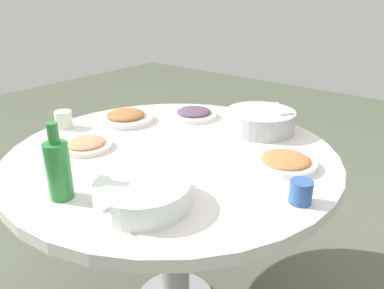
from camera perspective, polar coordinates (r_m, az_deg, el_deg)
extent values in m
cylinder|color=#99999E|center=(1.58, -2.70, -13.50)|extent=(0.12, 0.12, 0.67)
cylinder|color=silver|center=(1.40, -2.97, -1.70)|extent=(1.20, 1.20, 0.04)
cylinder|color=#B2B5BA|center=(1.60, 10.19, 3.54)|extent=(0.28, 0.28, 0.09)
ellipsoid|color=white|center=(1.60, 10.20, 3.69)|extent=(0.23, 0.23, 0.09)
cube|color=white|center=(1.62, 12.88, 5.27)|extent=(0.15, 0.14, 0.01)
cylinder|color=white|center=(1.06, -7.52, -7.34)|extent=(0.27, 0.27, 0.07)
cylinder|color=#34180F|center=(1.06, -7.50, -7.63)|extent=(0.23, 0.23, 0.05)
cylinder|color=silver|center=(1.05, -7.58, -6.21)|extent=(0.05, 0.29, 0.01)
cylinder|color=white|center=(1.72, -9.90, 3.83)|extent=(0.24, 0.24, 0.02)
ellipsoid|color=#A46436|center=(1.71, -9.95, 4.44)|extent=(0.17, 0.17, 0.04)
cylinder|color=white|center=(1.31, 13.84, -2.76)|extent=(0.21, 0.21, 0.02)
ellipsoid|color=#B8713F|center=(1.30, 13.90, -2.18)|extent=(0.17, 0.17, 0.03)
cylinder|color=silver|center=(1.47, -15.67, -0.21)|extent=(0.19, 0.19, 0.02)
ellipsoid|color=#E7885F|center=(1.46, -15.72, 0.28)|extent=(0.14, 0.14, 0.03)
cylinder|color=silver|center=(1.74, 0.29, 4.44)|extent=(0.21, 0.21, 0.02)
ellipsoid|color=#5B3E58|center=(1.74, 0.29, 4.95)|extent=(0.15, 0.15, 0.03)
cylinder|color=#2B7E38|center=(1.12, -19.40, -3.77)|extent=(0.07, 0.07, 0.17)
cylinder|color=#2B7E38|center=(1.08, -20.17, 1.61)|extent=(0.03, 0.03, 0.06)
cylinder|color=silver|center=(1.70, -18.75, 3.58)|extent=(0.07, 0.07, 0.07)
cylinder|color=#32579D|center=(1.10, 16.03, -6.87)|extent=(0.06, 0.06, 0.07)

